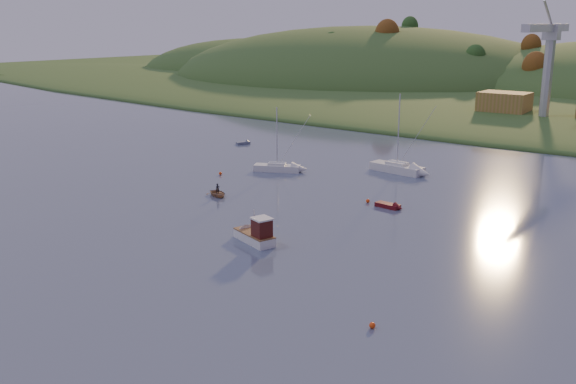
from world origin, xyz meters
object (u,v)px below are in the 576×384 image
Objects in this scene: fishing_boat at (252,233)px; sailboat_near at (277,167)px; canoe at (218,194)px; sailboat_far at (397,167)px; red_tender at (393,207)px; grey_dinghy at (246,143)px.

sailboat_near is at bearing -38.21° from fishing_boat.
canoe is (3.07, -16.94, -0.31)m from sailboat_near.
sailboat_far is 3.16× the size of red_tender.
sailboat_far is 3.84× the size of grey_dinghy.
canoe is (-15.79, 11.33, -0.54)m from fishing_boat.
grey_dinghy is at bearing 116.84° from sailboat_near.
sailboat_far reaches higher than grey_dinghy.
fishing_boat is at bearing -82.06° from sailboat_near.
sailboat_near reaches higher than red_tender.
grey_dinghy is (-35.21, 4.09, -0.55)m from sailboat_far.
sailboat_near is at bearing -138.24° from sailboat_far.
sailboat_near is 17.22m from canoe.
canoe is 1.11× the size of grey_dinghy.
fishing_boat is 21.29m from red_tender.
red_tender is at bearing -56.84° from sailboat_far.
sailboat_far is (-3.32, 39.22, -0.13)m from fishing_boat.
canoe is at bearing -152.00° from red_tender.
sailboat_near is 2.61× the size of red_tender.
sailboat_far is at bearing -68.83° from grey_dinghy.
red_tender is at bearing -89.38° from grey_dinghy.
sailboat_far reaches higher than fishing_boat.
fishing_boat is 57.97m from grey_dinghy.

